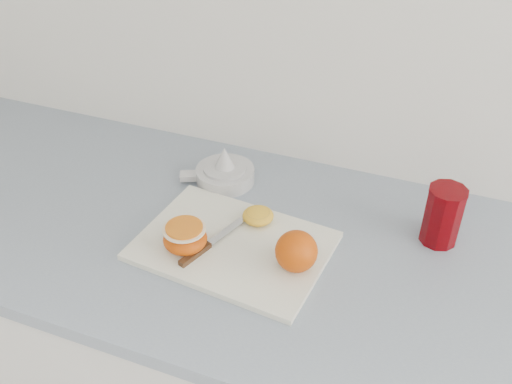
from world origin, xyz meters
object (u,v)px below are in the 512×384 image
cutting_board (233,246)px  red_tumbler (442,217)px  citrus_juicer (224,172)px  half_orange (185,237)px

cutting_board → red_tumbler: size_ratio=2.94×
red_tumbler → citrus_juicer: bearing=176.0°
citrus_juicer → red_tumbler: bearing=-4.0°
citrus_juicer → cutting_board: bearing=-62.2°
cutting_board → red_tumbler: 0.40m
cutting_board → citrus_juicer: 0.22m
cutting_board → red_tumbler: bearing=24.8°
half_orange → citrus_juicer: bearing=96.5°
citrus_juicer → red_tumbler: size_ratio=1.34×
cutting_board → citrus_juicer: citrus_juicer is taller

